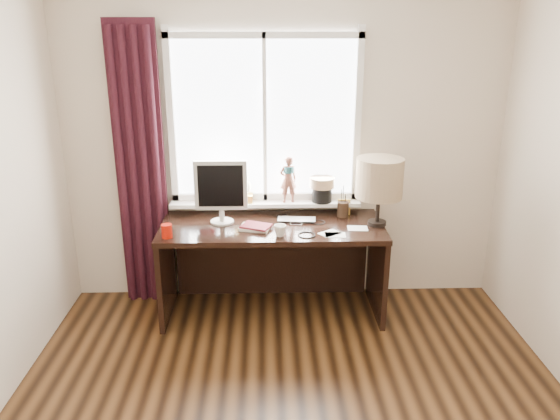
{
  "coord_description": "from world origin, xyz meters",
  "views": [
    {
      "loc": [
        -0.14,
        -2.27,
        2.21
      ],
      "look_at": [
        -0.05,
        1.25,
        1.0
      ],
      "focal_mm": 35.0,
      "sensor_mm": 36.0,
      "label": 1
    }
  ],
  "objects_px": {
    "desk": "(272,249)",
    "monitor": "(221,188)",
    "laptop": "(297,220)",
    "mug": "(280,230)",
    "red_cup": "(167,231)",
    "table_lamp": "(380,179)"
  },
  "relations": [
    {
      "from": "desk",
      "to": "monitor",
      "type": "bearing_deg",
      "value": -174.39
    },
    {
      "from": "desk",
      "to": "laptop",
      "type": "bearing_deg",
      "value": -6.95
    },
    {
      "from": "mug",
      "to": "red_cup",
      "type": "xyz_separation_m",
      "value": [
        -0.81,
        -0.01,
        0.0
      ]
    },
    {
      "from": "laptop",
      "to": "desk",
      "type": "relative_size",
      "value": 0.17
    },
    {
      "from": "monitor",
      "to": "table_lamp",
      "type": "height_order",
      "value": "table_lamp"
    },
    {
      "from": "desk",
      "to": "monitor",
      "type": "height_order",
      "value": "monitor"
    },
    {
      "from": "red_cup",
      "to": "table_lamp",
      "type": "height_order",
      "value": "table_lamp"
    },
    {
      "from": "monitor",
      "to": "desk",
      "type": "bearing_deg",
      "value": 5.61
    },
    {
      "from": "red_cup",
      "to": "monitor",
      "type": "bearing_deg",
      "value": 38.68
    },
    {
      "from": "laptop",
      "to": "mug",
      "type": "distance_m",
      "value": 0.34
    },
    {
      "from": "monitor",
      "to": "table_lamp",
      "type": "bearing_deg",
      "value": -3.79
    },
    {
      "from": "mug",
      "to": "monitor",
      "type": "xyz_separation_m",
      "value": [
        -0.44,
        0.29,
        0.23
      ]
    },
    {
      "from": "desk",
      "to": "table_lamp",
      "type": "bearing_deg",
      "value": -8.28
    },
    {
      "from": "mug",
      "to": "table_lamp",
      "type": "height_order",
      "value": "table_lamp"
    },
    {
      "from": "red_cup",
      "to": "table_lamp",
      "type": "distance_m",
      "value": 1.6
    },
    {
      "from": "mug",
      "to": "table_lamp",
      "type": "bearing_deg",
      "value": 15.9
    },
    {
      "from": "mug",
      "to": "laptop",
      "type": "bearing_deg",
      "value": 65.45
    },
    {
      "from": "laptop",
      "to": "mug",
      "type": "relative_size",
      "value": 3.26
    },
    {
      "from": "laptop",
      "to": "desk",
      "type": "bearing_deg",
      "value": 178.23
    },
    {
      "from": "laptop",
      "to": "monitor",
      "type": "relative_size",
      "value": 0.6
    },
    {
      "from": "desk",
      "to": "table_lamp",
      "type": "xyz_separation_m",
      "value": [
        0.8,
        -0.12,
        0.61
      ]
    },
    {
      "from": "desk",
      "to": "table_lamp",
      "type": "relative_size",
      "value": 3.27
    }
  ]
}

